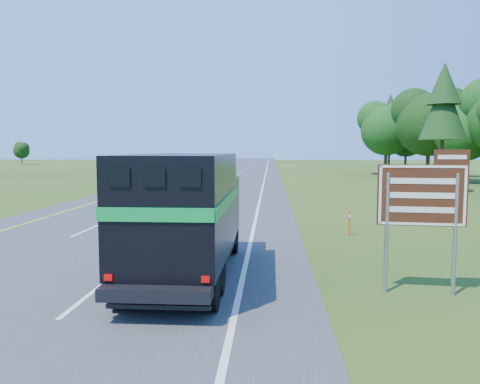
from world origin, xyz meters
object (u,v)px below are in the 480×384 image
Objects in this scene: far_car at (231,160)px; white_suv at (164,176)px; horse_truck at (187,212)px; exit_sign at (423,201)px.

white_suv is at bearing -90.99° from far_car.
horse_truck is 33.13m from white_suv.
exit_sign is (13.85, -106.60, 1.52)m from far_car.
white_suv is at bearing 119.13° from exit_sign.
far_car is (0.31, 73.48, -0.20)m from white_suv.
white_suv reaches higher than far_car.
exit_sign reaches higher than white_suv.
white_suv is 1.94× the size of exit_sign.
exit_sign is at bearing -9.22° from horse_truck.
horse_truck is 1.71× the size of far_car.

